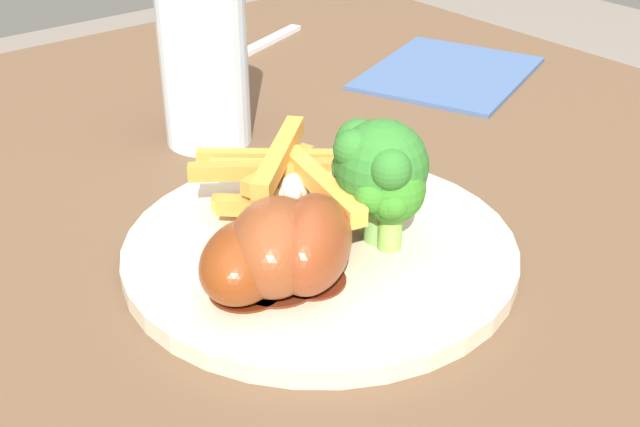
{
  "coord_description": "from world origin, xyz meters",
  "views": [
    {
      "loc": [
        0.26,
        -0.32,
        1.01
      ],
      "look_at": [
        -0.07,
        -0.05,
        0.76
      ],
      "focal_mm": 46.14,
      "sensor_mm": 36.0,
      "label": 1
    }
  ],
  "objects_px": {
    "chicken_drumstick_near": "(313,240)",
    "chicken_drumstick_far": "(249,256)",
    "broccoli_floret_front": "(378,164)",
    "fork": "(249,51)",
    "dinner_plate": "(320,250)",
    "broccoli_floret_middle": "(390,194)",
    "dining_table": "(452,406)",
    "water_glass": "(204,59)",
    "carrot_fries_pile": "(283,181)",
    "chicken_drumstick_extra": "(277,244)"
  },
  "relations": [
    {
      "from": "chicken_drumstick_near",
      "to": "water_glass",
      "type": "bearing_deg",
      "value": 163.01
    },
    {
      "from": "dinner_plate",
      "to": "chicken_drumstick_far",
      "type": "height_order",
      "value": "chicken_drumstick_far"
    },
    {
      "from": "dining_table",
      "to": "water_glass",
      "type": "bearing_deg",
      "value": -177.38
    },
    {
      "from": "broccoli_floret_middle",
      "to": "carrot_fries_pile",
      "type": "distance_m",
      "value": 0.08
    },
    {
      "from": "carrot_fries_pile",
      "to": "fork",
      "type": "distance_m",
      "value": 0.37
    },
    {
      "from": "fork",
      "to": "dining_table",
      "type": "bearing_deg",
      "value": -129.34
    },
    {
      "from": "broccoli_floret_middle",
      "to": "carrot_fries_pile",
      "type": "height_order",
      "value": "broccoli_floret_middle"
    },
    {
      "from": "carrot_fries_pile",
      "to": "water_glass",
      "type": "bearing_deg",
      "value": 165.74
    },
    {
      "from": "chicken_drumstick_far",
      "to": "fork",
      "type": "bearing_deg",
      "value": 145.75
    },
    {
      "from": "broccoli_floret_front",
      "to": "fork",
      "type": "height_order",
      "value": "broccoli_floret_front"
    },
    {
      "from": "dining_table",
      "to": "broccoli_floret_front",
      "type": "bearing_deg",
      "value": -159.22
    },
    {
      "from": "broccoli_floret_middle",
      "to": "chicken_drumstick_extra",
      "type": "bearing_deg",
      "value": -101.72
    },
    {
      "from": "carrot_fries_pile",
      "to": "water_glass",
      "type": "height_order",
      "value": "water_glass"
    },
    {
      "from": "dinner_plate",
      "to": "carrot_fries_pile",
      "type": "bearing_deg",
      "value": 178.49
    },
    {
      "from": "dinner_plate",
      "to": "broccoli_floret_middle",
      "type": "distance_m",
      "value": 0.06
    },
    {
      "from": "chicken_drumstick_near",
      "to": "chicken_drumstick_far",
      "type": "height_order",
      "value": "chicken_drumstick_near"
    },
    {
      "from": "dining_table",
      "to": "chicken_drumstick_near",
      "type": "relative_size",
      "value": 10.63
    },
    {
      "from": "broccoli_floret_front",
      "to": "chicken_drumstick_near",
      "type": "xyz_separation_m",
      "value": [
        0.01,
        -0.06,
        -0.03
      ]
    },
    {
      "from": "chicken_drumstick_extra",
      "to": "dinner_plate",
      "type": "bearing_deg",
      "value": 111.81
    },
    {
      "from": "broccoli_floret_middle",
      "to": "water_glass",
      "type": "bearing_deg",
      "value": 176.3
    },
    {
      "from": "chicken_drumstick_extra",
      "to": "water_glass",
      "type": "distance_m",
      "value": 0.23
    },
    {
      "from": "fork",
      "to": "water_glass",
      "type": "xyz_separation_m",
      "value": [
        0.16,
        -0.15,
        0.07
      ]
    },
    {
      "from": "dinner_plate",
      "to": "chicken_drumstick_near",
      "type": "xyz_separation_m",
      "value": [
        0.03,
        -0.03,
        0.03
      ]
    },
    {
      "from": "carrot_fries_pile",
      "to": "chicken_drumstick_far",
      "type": "bearing_deg",
      "value": -50.49
    },
    {
      "from": "broccoli_floret_front",
      "to": "chicken_drumstick_near",
      "type": "distance_m",
      "value": 0.06
    },
    {
      "from": "dinner_plate",
      "to": "water_glass",
      "type": "height_order",
      "value": "water_glass"
    },
    {
      "from": "dining_table",
      "to": "dinner_plate",
      "type": "distance_m",
      "value": 0.14
    },
    {
      "from": "dinner_plate",
      "to": "water_glass",
      "type": "distance_m",
      "value": 0.21
    },
    {
      "from": "broccoli_floret_front",
      "to": "chicken_drumstick_near",
      "type": "bearing_deg",
      "value": -78.76
    },
    {
      "from": "dining_table",
      "to": "broccoli_floret_middle",
      "type": "bearing_deg",
      "value": -146.69
    },
    {
      "from": "fork",
      "to": "chicken_drumstick_extra",
      "type": "bearing_deg",
      "value": -143.95
    },
    {
      "from": "water_glass",
      "to": "chicken_drumstick_extra",
      "type": "bearing_deg",
      "value": -22.03
    },
    {
      "from": "carrot_fries_pile",
      "to": "fork",
      "type": "relative_size",
      "value": 0.73
    },
    {
      "from": "chicken_drumstick_near",
      "to": "fork",
      "type": "distance_m",
      "value": 0.44
    },
    {
      "from": "broccoli_floret_front",
      "to": "water_glass",
      "type": "relative_size",
      "value": 0.57
    },
    {
      "from": "dining_table",
      "to": "fork",
      "type": "xyz_separation_m",
      "value": [
        -0.43,
        0.13,
        0.1
      ]
    },
    {
      "from": "dining_table",
      "to": "broccoli_floret_middle",
      "type": "xyz_separation_m",
      "value": [
        -0.04,
        -0.03,
        0.15
      ]
    },
    {
      "from": "carrot_fries_pile",
      "to": "chicken_drumstick_extra",
      "type": "relative_size",
      "value": 1.3
    },
    {
      "from": "carrot_fries_pile",
      "to": "fork",
      "type": "bearing_deg",
      "value": 149.25
    },
    {
      "from": "dining_table",
      "to": "chicken_drumstick_far",
      "type": "height_order",
      "value": "chicken_drumstick_far"
    },
    {
      "from": "broccoli_floret_middle",
      "to": "chicken_drumstick_far",
      "type": "bearing_deg",
      "value": -103.5
    },
    {
      "from": "broccoli_floret_front",
      "to": "chicken_drumstick_far",
      "type": "relative_size",
      "value": 0.69
    },
    {
      "from": "chicken_drumstick_far",
      "to": "chicken_drumstick_extra",
      "type": "bearing_deg",
      "value": 68.55
    },
    {
      "from": "fork",
      "to": "broccoli_floret_front",
      "type": "bearing_deg",
      "value": -134.81
    },
    {
      "from": "carrot_fries_pile",
      "to": "chicken_drumstick_near",
      "type": "bearing_deg",
      "value": -23.05
    },
    {
      "from": "chicken_drumstick_near",
      "to": "water_glass",
      "type": "distance_m",
      "value": 0.23
    },
    {
      "from": "carrot_fries_pile",
      "to": "dining_table",
      "type": "bearing_deg",
      "value": 24.72
    },
    {
      "from": "chicken_drumstick_extra",
      "to": "broccoli_floret_middle",
      "type": "bearing_deg",
      "value": 78.28
    },
    {
      "from": "broccoli_floret_front",
      "to": "chicken_drumstick_far",
      "type": "bearing_deg",
      "value": -92.64
    },
    {
      "from": "dining_table",
      "to": "fork",
      "type": "distance_m",
      "value": 0.46
    }
  ]
}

